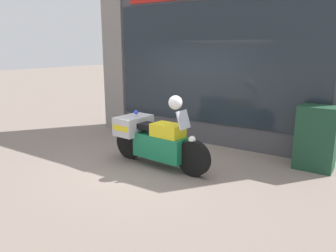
# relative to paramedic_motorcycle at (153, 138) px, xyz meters

# --- Properties ---
(ground_plane) EXTENTS (60.00, 60.00, 0.00)m
(ground_plane) POSITION_rel_paramedic_motorcycle_xyz_m (-0.05, 0.13, -0.55)
(ground_plane) COLOR gray
(shop_building) EXTENTS (6.24, 0.55, 3.82)m
(shop_building) POSITION_rel_paramedic_motorcycle_xyz_m (-0.40, 2.13, 1.37)
(shop_building) COLOR #424247
(shop_building) RESTS_ON ground
(window_display) EXTENTS (5.07, 0.30, 1.88)m
(window_display) POSITION_rel_paramedic_motorcycle_xyz_m (0.24, 2.16, -0.10)
(window_display) COLOR slate
(window_display) RESTS_ON ground
(paramedic_motorcycle) EXTENTS (2.31, 0.80, 1.20)m
(paramedic_motorcycle) POSITION_rel_paramedic_motorcycle_xyz_m (0.00, 0.00, 0.00)
(paramedic_motorcycle) COLOR black
(paramedic_motorcycle) RESTS_ON ground
(utility_cabinet) EXTENTS (0.71, 0.52, 1.25)m
(utility_cabinet) POSITION_rel_paramedic_motorcycle_xyz_m (2.76, 1.56, 0.08)
(utility_cabinet) COLOR #193D28
(utility_cabinet) RESTS_ON ground
(white_helmet) EXTENTS (0.26, 0.26, 0.26)m
(white_helmet) POSITION_rel_paramedic_motorcycle_xyz_m (0.55, -0.04, 0.78)
(white_helmet) COLOR white
(white_helmet) RESTS_ON paramedic_motorcycle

